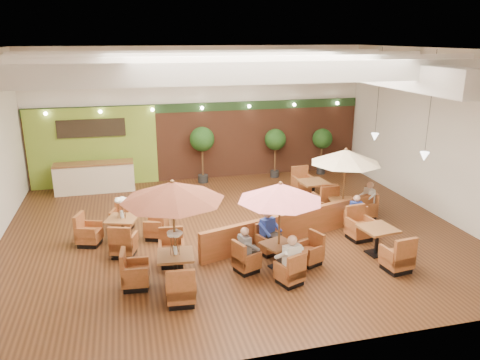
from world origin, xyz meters
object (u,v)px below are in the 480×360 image
object	(u,v)px
table_1	(280,209)
diner_1	(269,228)
diner_2	(247,245)
diner_4	(368,196)
table_5	(313,193)
table_4	(377,241)
table_2	(345,171)
diner_0	(290,255)
table_3	(123,228)
topiary_0	(202,141)
topiary_2	(322,140)
topiary_1	(275,141)
diner_3	(356,209)
service_counter	(95,177)
booth_divider	(296,225)
table_0	(171,211)

from	to	relation	value
table_1	diner_1	xyz separation A→B (m)	(0.00, 0.87, -0.87)
diner_2	diner_4	distance (m)	5.53
table_5	diner_4	size ratio (longest dim) A/B	3.50
table_4	diner_1	size ratio (longest dim) A/B	3.31
table_2	diner_0	distance (m)	4.77
table_2	table_3	bearing A→B (deg)	-168.39
topiary_0	diner_4	xyz separation A→B (m)	(4.64, -5.32, -0.98)
table_4	diner_0	world-z (taller)	diner_0
table_2	topiary_2	xyz separation A→B (m)	(1.56, 5.32, -0.19)
topiary_1	topiary_2	bearing A→B (deg)	-0.00
diner_3	service_counter	bearing A→B (deg)	158.74
table_3	diner_3	distance (m)	7.10
table_4	diner_2	xyz separation A→B (m)	(-3.79, -0.10, 0.37)
booth_divider	table_3	world-z (taller)	table_3
topiary_0	topiary_1	world-z (taller)	topiary_0
table_2	diner_1	world-z (taller)	table_2
diner_1	table_0	bearing A→B (deg)	-10.03
table_3	topiary_0	size ratio (longest dim) A/B	1.16
service_counter	table_4	world-z (taller)	service_counter
service_counter	topiary_2	size ratio (longest dim) A/B	1.48
booth_divider	table_2	distance (m)	2.57
table_2	table_5	size ratio (longest dim) A/B	0.88
table_0	diner_2	bearing A→B (deg)	9.26
diner_1	diner_4	world-z (taller)	diner_1
table_4	topiary_1	xyz separation A→B (m)	(-0.43, 7.85, 1.19)
diner_1	diner_4	size ratio (longest dim) A/B	1.02
table_2	topiary_1	bearing A→B (deg)	108.23
topiary_0	diner_0	bearing A→B (deg)	-85.80
topiary_2	table_4	bearing A→B (deg)	-102.44
diner_0	diner_2	size ratio (longest dim) A/B	1.09
diner_1	table_3	bearing A→B (deg)	-54.48
diner_0	diner_2	xyz separation A→B (m)	(-0.87, 0.87, -0.03)
table_5	diner_0	bearing A→B (deg)	-122.38
diner_0	table_5	bearing A→B (deg)	43.99
service_counter	diner_0	distance (m)	9.95
booth_divider	diner_2	size ratio (longest dim) A/B	8.18
topiary_0	diner_1	world-z (taller)	topiary_0
table_0	topiary_1	bearing A→B (deg)	62.17
service_counter	diner_2	distance (m)	8.77
topiary_2	booth_divider	bearing A→B (deg)	-119.30
booth_divider	table_5	world-z (taller)	table_5
table_3	diner_0	xyz separation A→B (m)	(3.94, -3.53, 0.35)
service_counter	diner_4	bearing A→B (deg)	-29.77
topiary_0	diner_2	world-z (taller)	topiary_0
table_2	diner_0	world-z (taller)	table_2
booth_divider	diner_1	world-z (taller)	diner_1
booth_divider	table_1	xyz separation A→B (m)	(-1.09, -1.62, 1.20)
booth_divider	diner_0	xyz separation A→B (m)	(-1.09, -2.49, 0.33)
topiary_2	diner_1	distance (m)	8.51
table_4	diner_3	bearing A→B (deg)	76.41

